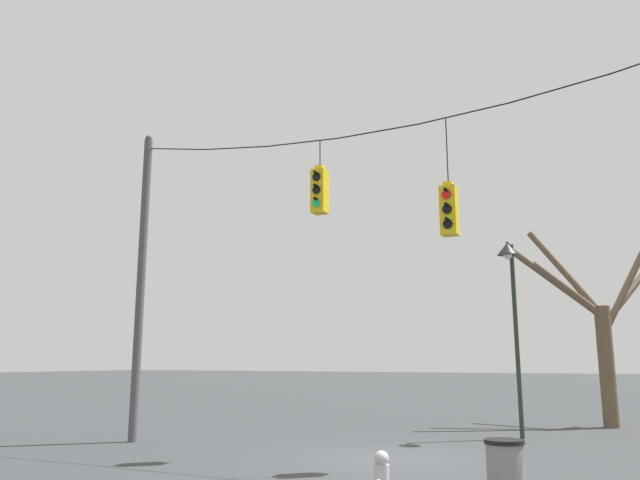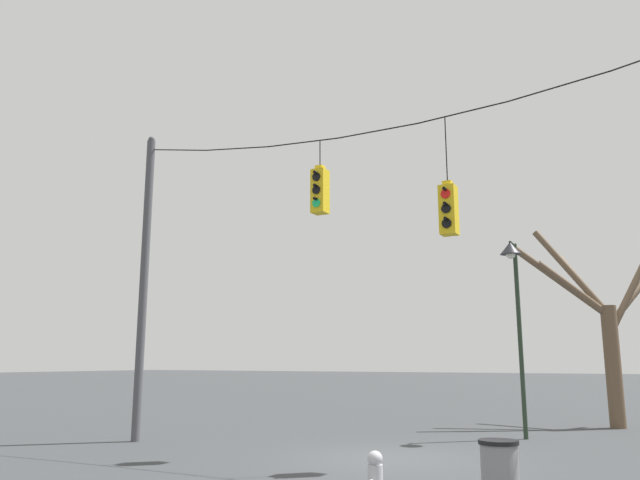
% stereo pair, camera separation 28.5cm
% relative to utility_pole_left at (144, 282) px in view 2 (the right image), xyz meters
% --- Properties ---
extents(ground_plane, '(200.00, 200.00, 0.00)m').
position_rel_utility_pole_left_xyz_m(ground_plane, '(6.83, 0.39, -4.10)').
color(ground_plane, '#383A3D').
extents(utility_pole_left, '(0.22, 0.22, 8.22)m').
position_rel_utility_pole_left_xyz_m(utility_pole_left, '(0.00, 0.00, 0.00)').
color(utility_pole_left, '#4C4C51').
rests_on(utility_pole_left, ground_plane).
extents(span_wire, '(13.66, 0.03, 0.71)m').
position_rel_utility_pole_left_xyz_m(span_wire, '(6.83, -0.00, 3.29)').
color(span_wire, black).
extents(traffic_light_near_left_pole, '(0.34, 0.58, 1.78)m').
position_rel_utility_pole_left_xyz_m(traffic_light_near_left_pole, '(5.37, 0.00, 1.84)').
color(traffic_light_near_left_pole, yellow).
extents(traffic_light_near_right_pole, '(0.34, 0.58, 2.59)m').
position_rel_utility_pole_left_xyz_m(traffic_light_near_right_pole, '(8.42, 0.00, 1.05)').
color(traffic_light_near_right_pole, yellow).
extents(street_lamp, '(0.56, 0.95, 5.24)m').
position_rel_utility_pole_left_xyz_m(street_lamp, '(8.75, 4.83, -0.00)').
color(street_lamp, '#233323').
rests_on(street_lamp, ground_plane).
extents(bare_tree, '(4.14, 3.58, 6.41)m').
position_rel_utility_pole_left_xyz_m(bare_tree, '(10.51, 9.44, -0.91)').
color(bare_tree, brown).
rests_on(bare_tree, ground_plane).
extents(fire_hydrant, '(0.22, 0.30, 0.75)m').
position_rel_utility_pole_left_xyz_m(fire_hydrant, '(8.28, -3.78, -3.72)').
color(fire_hydrant, silver).
rests_on(fire_hydrant, ground_plane).
extents(trash_bin, '(0.57, 0.57, 0.91)m').
position_rel_utility_pole_left_xyz_m(trash_bin, '(9.88, -3.01, -3.64)').
color(trash_bin, gray).
rests_on(trash_bin, ground_plane).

